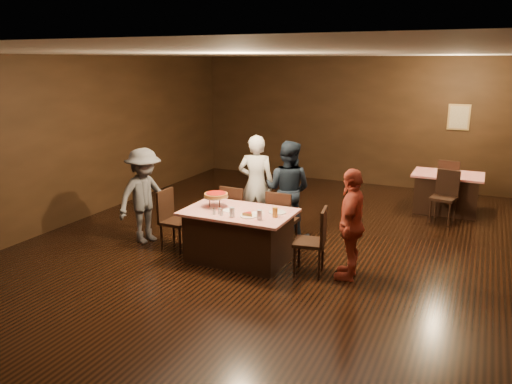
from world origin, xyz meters
TOP-DOWN VIEW (x-y plane):
  - room at (0.00, 0.01)m, footprint 10.00×10.04m
  - main_table at (-0.40, -0.61)m, footprint 1.60×1.00m
  - back_table at (2.19, 3.31)m, footprint 1.30×0.90m
  - chair_far_left at (-0.80, 0.14)m, footprint 0.44×0.44m
  - chair_far_right at (0.00, 0.14)m, footprint 0.42×0.42m
  - chair_end_left at (-1.50, -0.61)m, footprint 0.42×0.42m
  - chair_end_right at (0.70, -0.61)m, footprint 0.48×0.48m
  - chair_back_near at (2.19, 2.61)m, footprint 0.50×0.50m
  - chair_back_far at (2.19, 3.91)m, footprint 0.47×0.47m
  - diner_white_jacket at (-0.71, 0.68)m, footprint 0.70×0.55m
  - diner_navy_hoodie at (-0.12, 0.67)m, footprint 0.80×0.63m
  - diner_grey_knit at (-2.14, -0.53)m, footprint 0.83×1.13m
  - diner_red_shirt at (1.25, -0.51)m, footprint 0.46×0.93m
  - pizza_stand at (-0.80, -0.56)m, footprint 0.38×0.38m
  - plate_with_slice at (-0.15, -0.79)m, footprint 0.25×0.25m
  - plate_empty at (0.15, -0.46)m, footprint 0.25×0.25m
  - glass_front_left at (-0.35, -0.91)m, footprint 0.08×0.08m
  - glass_front_right at (0.05, -0.86)m, footprint 0.08×0.08m
  - glass_amber at (0.20, -0.66)m, footprint 0.08×0.08m
  - condiments at (-0.58, -0.89)m, footprint 0.17×0.10m
  - napkin_center at (-0.10, -0.61)m, footprint 0.19×0.19m
  - napkin_left at (-0.55, -0.66)m, footprint 0.21×0.21m

SIDE VIEW (x-z plane):
  - main_table at x=-0.40m, z-range 0.00..0.77m
  - back_table at x=2.19m, z-range 0.00..0.77m
  - chair_far_left at x=-0.80m, z-range 0.00..0.95m
  - chair_far_right at x=0.00m, z-range 0.00..0.95m
  - chair_end_left at x=-1.50m, z-range 0.00..0.95m
  - chair_end_right at x=0.70m, z-range 0.00..0.95m
  - chair_back_near at x=2.19m, z-range 0.00..0.95m
  - chair_back_far at x=2.19m, z-range 0.00..0.95m
  - diner_red_shirt at x=1.25m, z-range 0.00..1.54m
  - napkin_center at x=-0.10m, z-range 0.77..0.78m
  - napkin_left at x=-0.55m, z-range 0.77..0.78m
  - plate_empty at x=0.15m, z-range 0.77..0.78m
  - diner_grey_knit at x=-2.14m, z-range 0.00..1.56m
  - plate_with_slice at x=-0.15m, z-range 0.76..0.83m
  - condiments at x=-0.58m, z-range 0.77..0.87m
  - diner_navy_hoodie at x=-0.12m, z-range 0.00..1.64m
  - glass_front_left at x=-0.35m, z-range 0.77..0.91m
  - glass_front_right at x=0.05m, z-range 0.77..0.91m
  - glass_amber at x=0.20m, z-range 0.77..0.91m
  - diner_white_jacket at x=-0.71m, z-range 0.00..1.70m
  - pizza_stand at x=-0.80m, z-range 0.84..1.06m
  - room at x=0.00m, z-range 0.63..3.65m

